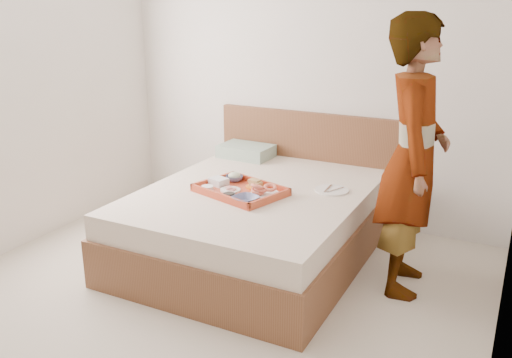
{
  "coord_description": "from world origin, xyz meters",
  "views": [
    {
      "loc": [
        1.76,
        -2.42,
        1.86
      ],
      "look_at": [
        0.06,
        0.9,
        0.65
      ],
      "focal_mm": 38.22,
      "sensor_mm": 36.0,
      "label": 1
    }
  ],
  "objects": [
    {
      "name": "ground",
      "position": [
        0.0,
        0.0,
        0.0
      ],
      "size": [
        3.5,
        4.0,
        0.01
      ],
      "primitive_type": "cube",
      "color": "#BEB5A1",
      "rests_on": "ground"
    },
    {
      "name": "wall_back",
      "position": [
        0.0,
        2.0,
        1.3
      ],
      "size": [
        3.5,
        0.01,
        2.6
      ],
      "primitive_type": "cube",
      "color": "silver",
      "rests_on": "ground"
    },
    {
      "name": "bed",
      "position": [
        0.01,
        1.0,
        0.27
      ],
      "size": [
        1.65,
        2.0,
        0.53
      ],
      "primitive_type": "cube",
      "color": "brown",
      "rests_on": "ground"
    },
    {
      "name": "headboard",
      "position": [
        0.01,
        1.97,
        0.47
      ],
      "size": [
        1.65,
        0.06,
        0.95
      ],
      "primitive_type": "cube",
      "color": "brown",
      "rests_on": "ground"
    },
    {
      "name": "pillow",
      "position": [
        -0.49,
        1.77,
        0.59
      ],
      "size": [
        0.47,
        0.33,
        0.11
      ],
      "primitive_type": "cube",
      "rotation": [
        0.0,
        0.0,
        -0.04
      ],
      "color": "#93B098",
      "rests_on": "bed"
    },
    {
      "name": "tray",
      "position": [
        -0.06,
        0.88,
        0.56
      ],
      "size": [
        0.71,
        0.6,
        0.06
      ],
      "primitive_type": "cube",
      "rotation": [
        0.0,
        0.0,
        -0.29
      ],
      "color": "#C0512B",
      "rests_on": "bed"
    },
    {
      "name": "prawn_plate",
      "position": [
        0.14,
        0.89,
        0.55
      ],
      "size": [
        0.26,
        0.26,
        0.01
      ],
      "primitive_type": "cylinder",
      "rotation": [
        0.0,
        0.0,
        -0.29
      ],
      "color": "white",
      "rests_on": "tray"
    },
    {
      "name": "navy_bowl_big",
      "position": [
        0.09,
        0.69,
        0.57
      ],
      "size": [
        0.21,
        0.21,
        0.04
      ],
      "primitive_type": "imported",
      "rotation": [
        0.0,
        0.0,
        -0.29
      ],
      "color": "#1E2151",
      "rests_on": "tray"
    },
    {
      "name": "sauce_dish",
      "position": [
        -0.06,
        0.71,
        0.56
      ],
      "size": [
        0.11,
        0.11,
        0.03
      ],
      "primitive_type": "cylinder",
      "rotation": [
        0.0,
        0.0,
        -0.29
      ],
      "color": "black",
      "rests_on": "tray"
    },
    {
      "name": "meat_plate",
      "position": [
        -0.13,
        0.85,
        0.55
      ],
      "size": [
        0.19,
        0.19,
        0.01
      ],
      "primitive_type": "cylinder",
      "rotation": [
        0.0,
        0.0,
        -0.29
      ],
      "color": "white",
      "rests_on": "tray"
    },
    {
      "name": "bread_plate",
      "position": [
        0.0,
        1.0,
        0.55
      ],
      "size": [
        0.18,
        0.18,
        0.01
      ],
      "primitive_type": "cylinder",
      "rotation": [
        0.0,
        0.0,
        -0.29
      ],
      "color": "orange",
      "rests_on": "tray"
    },
    {
      "name": "salad_bowl",
      "position": [
        -0.21,
        1.07,
        0.57
      ],
      "size": [
        0.17,
        0.17,
        0.04
      ],
      "primitive_type": "imported",
      "rotation": [
        0.0,
        0.0,
        -0.29
      ],
      "color": "#1E2151",
      "rests_on": "tray"
    },
    {
      "name": "plastic_tub",
      "position": [
        -0.27,
        0.92,
        0.57
      ],
      "size": [
        0.15,
        0.14,
        0.06
      ],
      "primitive_type": "cube",
      "rotation": [
        0.0,
        0.0,
        -0.29
      ],
      "color": "silver",
      "rests_on": "tray"
    },
    {
      "name": "cheese_round",
      "position": [
        -0.29,
        0.79,
        0.56
      ],
      "size": [
        0.11,
        0.11,
        0.03
      ],
      "primitive_type": "cylinder",
      "rotation": [
        0.0,
        0.0,
        -0.29
      ],
      "color": "white",
      "rests_on": "tray"
    },
    {
      "name": "dinner_plate",
      "position": [
        0.52,
        1.23,
        0.54
      ],
      "size": [
        0.31,
        0.31,
        0.01
      ],
      "primitive_type": "cylinder",
      "rotation": [
        0.0,
        0.0,
        -0.25
      ],
      "color": "white",
      "rests_on": "bed"
    },
    {
      "name": "person",
      "position": [
        1.12,
        1.04,
        0.91
      ],
      "size": [
        0.53,
        0.72,
        1.81
      ],
      "primitive_type": "imported",
      "rotation": [
        0.0,
        0.0,
        1.73
      ],
      "color": "silver",
      "rests_on": "ground"
    }
  ]
}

